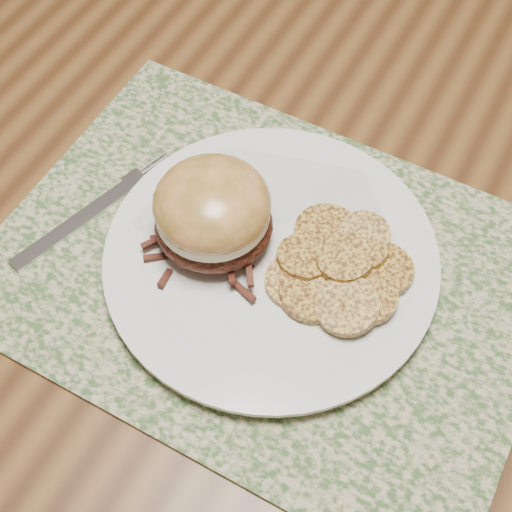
{
  "coord_description": "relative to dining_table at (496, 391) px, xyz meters",
  "views": [
    {
      "loc": [
        -0.07,
        -0.31,
        1.26
      ],
      "look_at": [
        -0.22,
        -0.04,
        0.79
      ],
      "focal_mm": 50.0,
      "sensor_mm": 36.0,
      "label": 1
    }
  ],
  "objects": [
    {
      "name": "dining_table",
      "position": [
        0.0,
        0.0,
        0.0
      ],
      "size": [
        1.5,
        0.9,
        0.75
      ],
      "color": "brown",
      "rests_on": "ground"
    },
    {
      "name": "placemat",
      "position": [
        -0.21,
        -0.03,
        0.08
      ],
      "size": [
        0.45,
        0.33,
        0.0
      ],
      "primitive_type": "cube",
      "color": "#38542B",
      "rests_on": "dining_table"
    },
    {
      "name": "dinner_plate",
      "position": [
        -0.21,
        -0.02,
        0.09
      ],
      "size": [
        0.26,
        0.26,
        0.02
      ],
      "primitive_type": "cylinder",
      "color": "silver",
      "rests_on": "placemat"
    },
    {
      "name": "pork_sandwich",
      "position": [
        -0.26,
        -0.03,
        0.13
      ],
      "size": [
        0.12,
        0.12,
        0.07
      ],
      "rotation": [
        0.0,
        0.0,
        0.39
      ],
      "color": "black",
      "rests_on": "dinner_plate"
    },
    {
      "name": "roasted_potatoes",
      "position": [
        -0.16,
        -0.01,
        0.11
      ],
      "size": [
        0.13,
        0.13,
        0.03
      ],
      "color": "#BE8E38",
      "rests_on": "dinner_plate"
    },
    {
      "name": "fork",
      "position": [
        -0.37,
        -0.05,
        0.09
      ],
      "size": [
        0.07,
        0.17,
        0.0
      ],
      "rotation": [
        0.0,
        0.0,
        -0.3
      ],
      "color": "silver",
      "rests_on": "placemat"
    }
  ]
}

